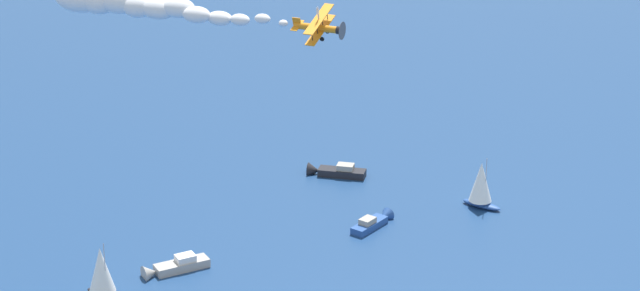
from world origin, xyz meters
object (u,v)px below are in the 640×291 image
Objects in this scene: motorboat_outer_ring_b at (374,222)px; motorboat_far_stbd at (334,171)px; sailboat_offshore at (481,184)px; motorboat_outer_ring_a at (173,267)px; wingwalker_wingman at (318,12)px; sailboat_trailing at (102,273)px; biplane_wingman at (320,27)px.

motorboat_far_stbd is at bearing -141.34° from motorboat_outer_ring_b.
sailboat_offshore is 57.93m from motorboat_outer_ring_a.
sailboat_offshore is 0.96× the size of motorboat_outer_ring_b.
motorboat_outer_ring_b is at bearing 139.49° from motorboat_outer_ring_a.
motorboat_outer_ring_a is (46.31, -9.41, -0.02)m from motorboat_far_stbd.
wingwalker_wingman is at bearing -7.68° from sailboat_offshore.
sailboat_trailing reaches higher than motorboat_outer_ring_b.
motorboat_outer_ring_b is at bearing -45.45° from sailboat_offshore.
sailboat_trailing is 58.50m from wingwalker_wingman.
motorboat_outer_ring_a is at bearing -114.74° from biplane_wingman.
motorboat_far_stbd is 1.19× the size of sailboat_offshore.
wingwalker_wingman is at bearing 9.39° from motorboat_outer_ring_b.
motorboat_far_stbd is 1.14× the size of motorboat_outer_ring_b.
wingwalker_wingman is (43.09, 7.13, 48.89)m from motorboat_outer_ring_b.
motorboat_outer_ring_b is 1.35× the size of biplane_wingman.
motorboat_outer_ring_b is 5.64× the size of wingwalker_wingman.
motorboat_outer_ring_a is 1.02× the size of motorboat_outer_ring_b.
motorboat_far_stbd is 79.56m from biplane_wingman.
sailboat_offshore reaches higher than motorboat_outer_ring_b.
wingwalker_wingman is (0.67, -0.00, 2.09)m from biplane_wingman.
biplane_wingman is at bearing 179.86° from wingwalker_wingman.
sailboat_offshore is 1.01× the size of sailboat_trailing.
biplane_wingman reaches higher than sailboat_offshore.
wingwalker_wingman is (3.36, 36.86, 45.31)m from sailboat_trailing.
motorboat_far_stbd is at bearing -160.31° from biplane_wingman.
biplane_wingman reaches higher than motorboat_outer_ring_b.
biplane_wingman is (57.11, -7.79, 43.19)m from sailboat_offshore.
sailboat_offshore is at bearing 137.71° from motorboat_outer_ring_a.
wingwalker_wingman reaches higher than motorboat_far_stbd.
wingwalker_wingman is at bearing 84.79° from sailboat_trailing.
motorboat_outer_ring_b is (-39.73, 29.73, -3.58)m from sailboat_trailing.
wingwalker_wingman is (57.78, -7.79, 45.27)m from sailboat_offshore.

